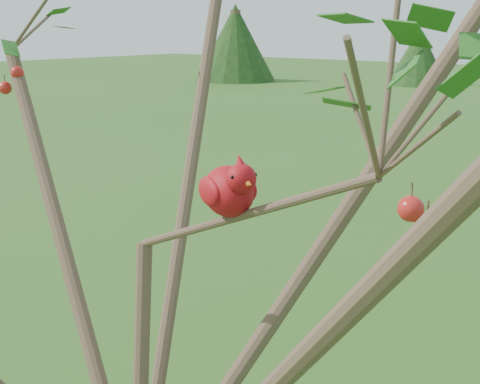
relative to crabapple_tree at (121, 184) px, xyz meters
The scene contains 2 objects.
crabapple_tree is the anchor object (origin of this frame).
cardinal 0.22m from the crabapple_tree, 26.46° to the left, with size 0.20×0.14×0.14m.
Camera 1 is at (1.03, -0.86, 2.43)m, focal length 50.00 mm.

